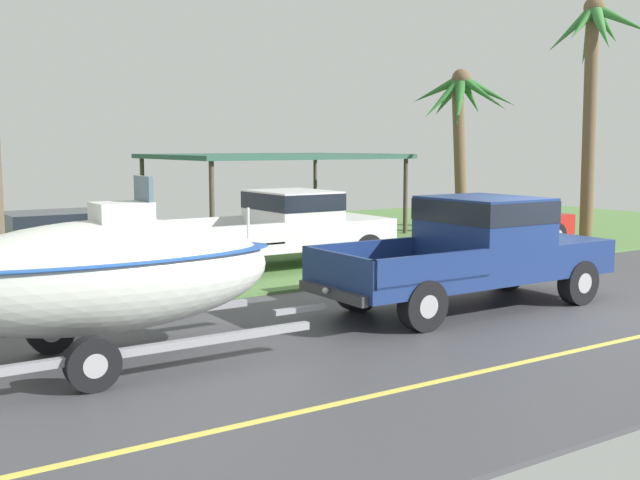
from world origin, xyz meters
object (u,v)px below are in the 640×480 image
object	(u,v)px
palm_tree_near_left	(593,63)
palm_tree_near_right	(460,109)
parked_pickup_background	(291,225)
parked_sedan_near	(495,223)
boat_on_trailer	(105,275)
carport_awning	(272,157)
pickup_truck_towing	(482,246)
parked_sedan_far	(72,243)

from	to	relation	value
palm_tree_near_left	palm_tree_near_right	size ratio (longest dim) A/B	1.33
parked_pickup_background	parked_sedan_near	world-z (taller)	parked_pickup_background
palm_tree_near_right	palm_tree_near_left	bearing A→B (deg)	-75.23
boat_on_trailer	carport_awning	distance (m)	14.96
pickup_truck_towing	palm_tree_near_right	size ratio (longest dim) A/B	1.07
parked_sedan_near	carport_awning	size ratio (longest dim) A/B	0.62
parked_pickup_background	palm_tree_near_left	world-z (taller)	palm_tree_near_left
parked_sedan_near	carport_awning	xyz separation A→B (m)	(-3.55, 6.32, 1.77)
pickup_truck_towing	boat_on_trailer	world-z (taller)	boat_on_trailer
parked_sedan_far	boat_on_trailer	bearing A→B (deg)	-102.19
boat_on_trailer	parked_sedan_near	xyz separation A→B (m)	(12.68, 5.46, -0.50)
pickup_truck_towing	parked_sedan_near	world-z (taller)	pickup_truck_towing
parked_sedan_far	carport_awning	size ratio (longest dim) A/B	0.61
parked_pickup_background	carport_awning	world-z (taller)	carport_awning
pickup_truck_towing	boat_on_trailer	distance (m)	6.69
pickup_truck_towing	parked_pickup_background	bearing A→B (deg)	97.18
boat_on_trailer	carport_awning	size ratio (longest dim) A/B	0.83
parked_pickup_background	palm_tree_near_right	distance (m)	10.75
carport_awning	palm_tree_near_left	bearing A→B (deg)	-41.00
parked_sedan_far	palm_tree_near_left	world-z (taller)	palm_tree_near_left
boat_on_trailer	palm_tree_near_left	distance (m)	17.82
parked_pickup_background	carport_awning	xyz separation A→B (m)	(3.12, 6.40, 1.43)
parked_sedan_near	palm_tree_near_right	size ratio (longest dim) A/B	0.82
parked_sedan_far	palm_tree_near_right	xyz separation A→B (m)	(13.69, 2.20, 3.38)
boat_on_trailer	parked_sedan_near	world-z (taller)	boat_on_trailer
boat_on_trailer	palm_tree_near_left	world-z (taller)	palm_tree_near_left
parked_sedan_near	carport_awning	world-z (taller)	carport_awning
carport_awning	palm_tree_near_right	world-z (taller)	palm_tree_near_right
parked_pickup_background	carport_awning	bearing A→B (deg)	63.98
boat_on_trailer	parked_sedan_near	bearing A→B (deg)	23.28
parked_sedan_near	palm_tree_near_right	world-z (taller)	palm_tree_near_right
carport_awning	boat_on_trailer	bearing A→B (deg)	-127.78
parked_sedan_near	parked_sedan_far	world-z (taller)	same
pickup_truck_towing	parked_sedan_near	distance (m)	8.11
palm_tree_near_right	boat_on_trailer	bearing A→B (deg)	-147.46
palm_tree_near_left	boat_on_trailer	bearing A→B (deg)	-161.93
parked_sedan_near	carport_awning	bearing A→B (deg)	119.30
parked_sedan_far	carport_awning	world-z (taller)	carport_awning
carport_awning	palm_tree_near_left	size ratio (longest dim) A/B	1.00
boat_on_trailer	parked_pickup_background	bearing A→B (deg)	41.86
pickup_truck_towing	parked_pickup_background	world-z (taller)	pickup_truck_towing
parked_pickup_background	palm_tree_near_left	size ratio (longest dim) A/B	0.77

